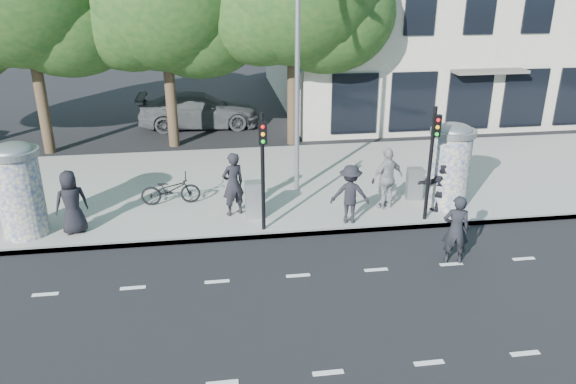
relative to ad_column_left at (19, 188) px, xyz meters
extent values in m
plane|color=black|center=(7.20, -4.50, -1.54)|extent=(120.00, 120.00, 0.00)
cube|color=gray|center=(7.20, 3.00, -1.46)|extent=(40.00, 8.00, 0.15)
cube|color=slate|center=(7.20, -0.95, -1.46)|extent=(40.00, 0.10, 0.16)
cube|color=silver|center=(7.20, -6.70, -1.53)|extent=(32.00, 0.12, 0.01)
cube|color=silver|center=(7.20, -3.10, -1.53)|extent=(32.00, 0.12, 0.01)
cylinder|color=beige|center=(0.00, 0.00, -0.24)|extent=(1.20, 1.20, 2.30)
cylinder|color=slate|center=(0.00, 0.00, 0.99)|extent=(1.36, 1.36, 0.16)
ellipsoid|color=slate|center=(0.00, 0.00, 1.07)|extent=(1.10, 1.10, 0.38)
cylinder|color=beige|center=(12.40, 0.20, -0.24)|extent=(1.20, 1.20, 2.30)
cylinder|color=slate|center=(12.40, 0.20, 0.99)|extent=(1.36, 1.36, 0.16)
ellipsoid|color=slate|center=(12.40, 0.20, 1.07)|extent=(1.10, 1.10, 0.38)
cylinder|color=black|center=(6.60, -0.65, 0.31)|extent=(0.11, 0.11, 3.40)
cube|color=black|center=(6.60, -0.83, 1.51)|extent=(0.22, 0.14, 0.62)
cylinder|color=black|center=(11.40, -0.65, 0.31)|extent=(0.11, 0.11, 3.40)
cube|color=black|center=(11.40, -0.83, 1.51)|extent=(0.22, 0.14, 0.62)
cylinder|color=slate|center=(8.00, 2.20, 2.61)|extent=(0.16, 0.16, 8.00)
cylinder|color=#38281C|center=(-1.30, 8.00, 0.82)|extent=(0.44, 0.44, 4.73)
cylinder|color=#38281C|center=(3.70, 8.20, 0.67)|extent=(0.44, 0.44, 4.41)
cylinder|color=#38281C|center=(8.70, 7.80, 0.76)|extent=(0.44, 0.44, 4.59)
cube|color=black|center=(19.20, 7.95, 0.06)|extent=(18.00, 0.10, 2.60)
cube|color=#59544C|center=(17.20, 7.60, 1.36)|extent=(3.20, 0.90, 0.12)
cube|color=#194C8C|center=(9.70, 7.95, 1.66)|extent=(1.60, 0.06, 0.30)
imported|color=black|center=(1.32, -0.10, -0.47)|extent=(1.05, 0.90, 1.83)
imported|color=black|center=(5.82, 0.50, -0.42)|extent=(0.84, 0.72, 1.94)
imported|color=black|center=(9.13, -0.52, -0.51)|extent=(1.23, 0.86, 1.75)
imported|color=gray|center=(10.50, 0.33, -0.42)|extent=(1.28, 1.00, 1.93)
imported|color=black|center=(12.12, -0.09, -0.56)|extent=(1.60, 0.76, 1.66)
imported|color=black|center=(11.27, -2.97, -0.61)|extent=(0.77, 0.60, 1.85)
imported|color=black|center=(3.90, 1.56, -0.91)|extent=(0.70, 1.85, 0.96)
cube|color=gray|center=(6.42, 0.20, -0.83)|extent=(0.54, 0.39, 1.12)
cube|color=slate|center=(11.60, 0.88, -0.87)|extent=(0.53, 0.41, 1.03)
imported|color=#484B4E|center=(4.76, 11.01, -0.73)|extent=(2.31, 5.59, 1.62)
camera|label=1|loc=(5.24, -15.04, 5.67)|focal=35.00mm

